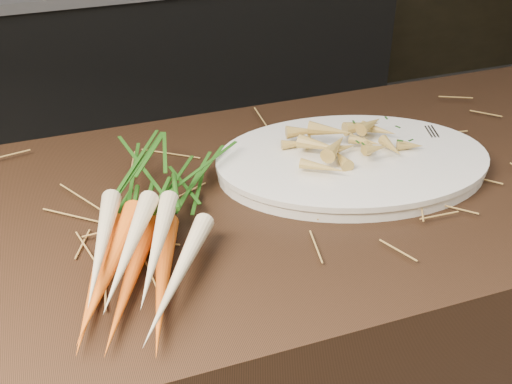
# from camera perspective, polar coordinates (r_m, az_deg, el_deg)

# --- Properties ---
(main_counter) EXTENTS (2.40, 0.70, 0.90)m
(main_counter) POSITION_cam_1_polar(r_m,az_deg,el_deg) (1.42, 1.15, -15.60)
(main_counter) COLOR black
(main_counter) RESTS_ON ground
(back_counter) EXTENTS (1.82, 0.62, 0.84)m
(back_counter) POSITION_cam_1_polar(r_m,az_deg,el_deg) (3.03, -6.31, 11.48)
(back_counter) COLOR black
(back_counter) RESTS_ON ground
(straw_bedding) EXTENTS (1.40, 0.60, 0.02)m
(straw_bedding) POSITION_cam_1_polar(r_m,az_deg,el_deg) (1.12, 1.41, 0.25)
(straw_bedding) COLOR #A1763E
(straw_bedding) RESTS_ON main_counter
(root_veg_bunch) EXTENTS (0.32, 0.54, 0.10)m
(root_veg_bunch) POSITION_cam_1_polar(r_m,az_deg,el_deg) (1.02, -9.61, -1.13)
(root_veg_bunch) COLOR #DF5B12
(root_veg_bunch) RESTS_ON main_counter
(serving_platter) EXTENTS (0.56, 0.43, 0.03)m
(serving_platter) POSITION_cam_1_polar(r_m,az_deg,el_deg) (1.19, 8.55, 2.40)
(serving_platter) COLOR white
(serving_platter) RESTS_ON main_counter
(roasted_veg_heap) EXTENTS (0.28, 0.22, 0.06)m
(roasted_veg_heap) POSITION_cam_1_polar(r_m,az_deg,el_deg) (1.18, 8.71, 4.12)
(roasted_veg_heap) COLOR #B99241
(roasted_veg_heap) RESTS_ON serving_platter
(serving_fork) EXTENTS (0.07, 0.19, 0.00)m
(serving_fork) POSITION_cam_1_polar(r_m,az_deg,el_deg) (1.23, 16.86, 2.97)
(serving_fork) COLOR silver
(serving_fork) RESTS_ON serving_platter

